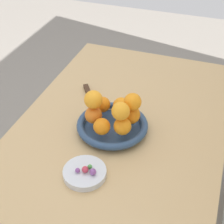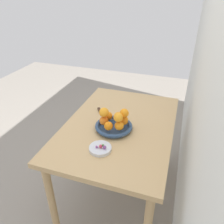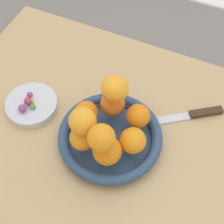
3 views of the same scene
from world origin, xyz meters
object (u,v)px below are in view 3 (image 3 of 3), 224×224
orange_4 (83,138)px  candy_ball_5 (29,102)px  orange_0 (133,141)px  orange_6 (115,89)px  candy_ball_4 (28,101)px  candy_dish (32,105)px  candy_ball_1 (31,101)px  orange_7 (101,138)px  candy_ball_2 (30,94)px  dining_table (133,174)px  orange_8 (83,121)px  candy_ball_0 (22,109)px  knife (184,116)px  orange_2 (113,104)px  orange_5 (107,151)px  candy_ball_3 (33,106)px  orange_3 (86,113)px  fruit_bowl (110,137)px  orange_1 (138,116)px

orange_4 → candy_ball_5: bearing=-16.8°
orange_0 → orange_4: 0.12m
orange_6 → candy_ball_4: 0.25m
candy_dish → candy_ball_4: 0.02m
orange_6 → candy_ball_1: orange_6 is taller
orange_7 → candy_ball_2: 0.30m
orange_7 → dining_table: bearing=-143.0°
orange_7 → orange_8: 0.06m
candy_ball_0 → knife: bearing=-156.7°
orange_2 → candy_ball_4: size_ratio=2.90×
candy_ball_1 → knife: size_ratio=0.07×
orange_5 → candy_ball_0: (0.26, -0.04, -0.04)m
orange_7 → candy_ball_3: 0.26m
orange_3 → orange_5: size_ratio=0.87×
orange_8 → candy_dish: bearing=-16.2°
orange_7 → candy_ball_4: orange_7 is taller
orange_2 → orange_8: 0.13m
orange_2 → orange_3: bearing=46.1°
candy_ball_2 → candy_ball_4: candy_ball_4 is taller
candy_ball_2 → knife: bearing=-163.5°
orange_3 → orange_8: (-0.02, 0.06, 0.06)m
candy_ball_5 → knife: (-0.38, -0.14, -0.02)m
fruit_bowl → orange_0: size_ratio=4.16×
knife → candy_ball_5: bearing=19.9°
fruit_bowl → orange_4: orange_4 is taller
orange_6 → candy_ball_5: (0.22, 0.06, -0.10)m
fruit_bowl → orange_6: size_ratio=3.96×
orange_5 → orange_6: (0.04, -0.13, 0.06)m
orange_1 → orange_5: (0.03, 0.12, 0.00)m
orange_4 → candy_ball_2: size_ratio=4.00×
candy_ball_3 → candy_ball_1: bearing=-44.0°
orange_7 → candy_ball_3: size_ratio=4.17×
candy_dish → candy_ball_1: candy_ball_1 is taller
orange_2 → orange_5: (-0.04, 0.13, 0.00)m
orange_1 → orange_8: bearing=47.0°
orange_5 → candy_ball_3: 0.25m
candy_ball_3 → candy_ball_5: (0.02, -0.01, 0.00)m
candy_dish → candy_ball_5: candy_ball_5 is taller
fruit_bowl → orange_8: size_ratio=4.15×
fruit_bowl → orange_1: bearing=-131.3°
candy_ball_5 → orange_5: bearing=165.4°
dining_table → candy_ball_1: bearing=-5.7°
orange_4 → orange_5: 0.07m
candy_ball_0 → orange_5: bearing=171.4°
orange_3 → orange_7: bearing=134.2°
orange_7 → orange_3: bearing=-45.8°
orange_4 → orange_7: 0.09m
candy_dish → orange_6: (-0.22, -0.05, 0.12)m
orange_5 → knife: (-0.13, -0.21, -0.07)m
orange_3 → candy_ball_3: orange_3 is taller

